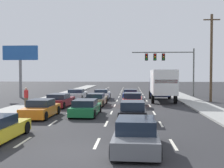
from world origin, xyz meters
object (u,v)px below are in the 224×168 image
object	(u,v)px
traffic_signal_mast	(165,60)
car_blue	(130,94)
car_green	(86,108)
roadside_billboard	(20,60)
car_gray	(136,135)
car_maroon	(60,101)
car_orange	(41,109)
box_truck	(162,83)
pedestrian_near_corner	(26,97)
car_red	(133,100)
utility_pole_mid	(211,57)
car_tan	(96,100)
car_silver	(77,95)
car_black	(133,111)
car_white	(102,95)

from	to	relation	value
traffic_signal_mast	car_blue	bearing A→B (deg)	-139.41
car_green	roadside_billboard	distance (m)	19.18
car_gray	traffic_signal_mast	bearing A→B (deg)	80.69
car_blue	car_maroon	bearing A→B (deg)	-126.47
car_green	roadside_billboard	world-z (taller)	roadside_billboard
car_orange	box_truck	size ratio (longest dim) A/B	0.51
car_maroon	car_gray	bearing A→B (deg)	-64.72
pedestrian_near_corner	traffic_signal_mast	bearing A→B (deg)	45.30
car_red	car_gray	size ratio (longest dim) A/B	1.00
utility_pole_mid	pedestrian_near_corner	xyz separation A→B (m)	(-18.32, -6.91, -3.96)
car_tan	car_red	xyz separation A→B (m)	(3.57, -0.50, 0.04)
car_silver	pedestrian_near_corner	bearing A→B (deg)	-107.76
utility_pole_mid	roadside_billboard	bearing A→B (deg)	169.81
car_red	traffic_signal_mast	xyz separation A→B (m)	(4.53, 12.17, 4.41)
car_gray	roadside_billboard	xyz separation A→B (m)	(-14.52, 24.40, 4.32)
traffic_signal_mast	pedestrian_near_corner	distance (m)	20.52
car_blue	pedestrian_near_corner	distance (m)	13.95
car_blue	car_tan	bearing A→B (deg)	-113.89
car_tan	car_silver	bearing A→B (deg)	116.36
car_red	car_black	bearing A→B (deg)	-90.46
car_white	utility_pole_mid	world-z (taller)	utility_pole_mid
box_truck	car_red	bearing A→B (deg)	-125.40
car_maroon	car_orange	world-z (taller)	car_orange
car_orange	car_gray	size ratio (longest dim) A/B	0.99
car_orange	car_white	world-z (taller)	car_orange
car_black	box_truck	xyz separation A→B (m)	(3.41, 12.87, 1.44)
car_red	car_orange	bearing A→B (deg)	-132.59
car_tan	car_blue	size ratio (longest dim) A/B	1.04
roadside_billboard	car_black	bearing A→B (deg)	-49.81
box_truck	car_blue	bearing A→B (deg)	136.07
utility_pole_mid	car_white	bearing A→B (deg)	169.72
car_blue	utility_pole_mid	xyz separation A→B (m)	(8.88, -3.35, 4.42)
car_maroon	car_black	size ratio (longest dim) A/B	1.13
traffic_signal_mast	car_tan	bearing A→B (deg)	-124.76
car_maroon	traffic_signal_mast	distance (m)	17.90
car_tan	utility_pole_mid	bearing A→B (deg)	19.20
car_maroon	car_green	xyz separation A→B (m)	(3.31, -5.27, -0.02)
car_orange	traffic_signal_mast	size ratio (longest dim) A/B	0.50
car_gray	utility_pole_mid	distance (m)	22.44
car_black	roadside_billboard	world-z (taller)	roadside_billboard
car_blue	car_white	bearing A→B (deg)	-162.26
car_maroon	car_blue	bearing A→B (deg)	53.53
car_black	traffic_signal_mast	size ratio (longest dim) A/B	0.49
car_orange	car_green	distance (m)	3.26
car_silver	car_black	world-z (taller)	car_black
traffic_signal_mast	box_truck	bearing A→B (deg)	-99.01
car_red	car_black	distance (m)	8.16
box_truck	pedestrian_near_corner	world-z (taller)	box_truck
car_white	car_red	distance (m)	7.91
box_truck	car_green	bearing A→B (deg)	-122.37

